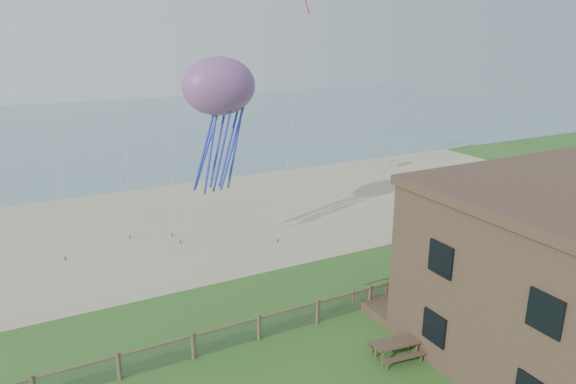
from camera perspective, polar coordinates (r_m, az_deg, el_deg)
sand_beach at (r=37.50m, az=-13.40°, el=-3.69°), size 72.00×20.00×0.02m
ocean at (r=79.73m, az=-21.46°, el=6.53°), size 160.00×68.00×0.02m
chainlink_fence at (r=23.51m, az=-3.26°, el=-14.95°), size 36.20×0.20×1.25m
motel_deck at (r=30.05m, az=21.16°, el=-9.28°), size 15.00×2.00×0.50m
picnic_table at (r=22.92m, az=11.98°, el=-16.60°), size 2.25×1.82×0.87m
octopus_kite at (r=29.89m, az=-7.51°, el=7.64°), size 4.18×3.18×8.01m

